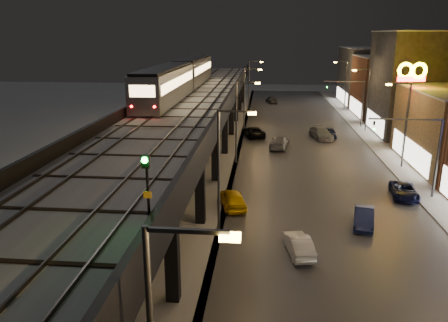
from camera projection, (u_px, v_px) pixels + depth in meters
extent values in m
cube|color=#46474D|center=(308.00, 155.00, 51.22)|extent=(17.00, 120.00, 0.06)
cube|color=#9FA1A8|center=(396.00, 157.00, 50.31)|extent=(4.00, 120.00, 0.14)
cube|color=#9FA1A8|center=(194.00, 152.00, 52.42)|extent=(11.00, 120.00, 0.06)
cube|color=black|center=(189.00, 109.00, 47.94)|extent=(9.00, 100.00, 1.00)
cube|color=black|center=(36.00, 249.00, 23.35)|extent=(0.70, 0.70, 5.30)
cube|color=black|center=(172.00, 256.00, 22.69)|extent=(0.70, 0.70, 5.30)
cube|color=black|center=(99.00, 208.00, 22.32)|extent=(8.00, 0.60, 0.50)
cube|color=black|center=(103.00, 187.00, 32.91)|extent=(0.70, 0.70, 5.30)
cube|color=black|center=(200.00, 190.00, 32.25)|extent=(0.70, 0.70, 5.30)
cube|color=black|center=(150.00, 156.00, 31.88)|extent=(8.00, 0.60, 0.50)
cube|color=black|center=(140.00, 152.00, 42.46)|extent=(0.70, 0.70, 5.30)
cube|color=black|center=(215.00, 154.00, 41.80)|extent=(0.70, 0.70, 5.30)
cube|color=black|center=(176.00, 128.00, 41.43)|extent=(8.00, 0.60, 0.50)
cube|color=black|center=(163.00, 130.00, 52.02)|extent=(0.70, 0.70, 5.30)
cube|color=black|center=(225.00, 132.00, 51.36)|extent=(0.70, 0.70, 5.30)
cube|color=black|center=(193.00, 110.00, 50.99)|extent=(8.00, 0.60, 0.50)
cube|color=black|center=(179.00, 115.00, 61.58)|extent=(0.70, 0.70, 5.30)
cube|color=black|center=(231.00, 116.00, 60.92)|extent=(0.70, 0.70, 5.30)
cube|color=black|center=(205.00, 98.00, 60.55)|extent=(8.00, 0.60, 0.50)
cube|color=black|center=(191.00, 104.00, 71.14)|extent=(0.70, 0.70, 5.30)
cube|color=black|center=(236.00, 105.00, 70.47)|extent=(0.70, 0.70, 5.30)
cube|color=black|center=(213.00, 89.00, 70.10)|extent=(8.00, 0.60, 0.50)
cube|color=black|center=(200.00, 96.00, 80.69)|extent=(0.70, 0.70, 5.30)
cube|color=black|center=(240.00, 97.00, 80.03)|extent=(0.70, 0.70, 5.30)
cube|color=black|center=(220.00, 83.00, 79.66)|extent=(8.00, 0.60, 0.50)
cube|color=black|center=(207.00, 90.00, 90.25)|extent=(0.70, 0.70, 5.30)
cube|color=black|center=(243.00, 90.00, 89.59)|extent=(0.70, 0.70, 5.30)
cube|color=black|center=(225.00, 77.00, 89.22)|extent=(8.00, 0.60, 0.50)
cube|color=#B2B7C1|center=(189.00, 104.00, 47.78)|extent=(8.40, 100.00, 0.16)
cube|color=#332D28|center=(160.00, 102.00, 48.02)|extent=(0.08, 98.00, 0.16)
cube|color=#332D28|center=(173.00, 102.00, 47.89)|extent=(0.08, 98.00, 0.16)
cube|color=#332D28|center=(200.00, 102.00, 47.62)|extent=(0.08, 98.00, 0.16)
cube|color=#332D28|center=(213.00, 103.00, 47.49)|extent=(0.08, 98.00, 0.16)
cube|color=black|center=(72.00, 206.00, 19.08)|extent=(7.80, 0.24, 0.06)
cube|color=black|center=(158.00, 129.00, 34.37)|extent=(7.80, 0.24, 0.06)
cube|color=black|center=(192.00, 100.00, 49.66)|extent=(7.80, 0.24, 0.06)
cube|color=black|center=(209.00, 84.00, 64.95)|extent=(7.80, 0.24, 0.06)
cube|color=black|center=(220.00, 75.00, 80.24)|extent=(7.80, 0.24, 0.06)
cube|color=black|center=(228.00, 100.00, 47.26)|extent=(0.30, 100.00, 1.10)
cube|color=black|center=(150.00, 99.00, 48.03)|extent=(0.30, 100.00, 1.10)
cube|color=silver|center=(409.00, 151.00, 46.97)|extent=(0.10, 12.00, 2.40)
cube|color=#2C2B30|center=(423.00, 85.00, 60.21)|extent=(12.00, 13.00, 14.00)
cube|color=silver|center=(374.00, 122.00, 62.27)|extent=(0.10, 10.40, 2.40)
cube|color=#B2B7C1|center=(430.00, 31.00, 58.23)|extent=(12.20, 13.20, 0.16)
cube|color=brown|center=(393.00, 87.00, 74.15)|extent=(12.00, 12.00, 10.00)
cube|color=silver|center=(355.00, 107.00, 75.65)|extent=(0.10, 9.60, 2.40)
cube|color=#B2B7C1|center=(396.00, 57.00, 72.73)|extent=(12.20, 12.20, 0.16)
cube|color=#393939|center=(374.00, 77.00, 87.39)|extent=(12.00, 16.00, 11.00)
cube|color=silver|center=(342.00, 96.00, 89.03)|extent=(0.10, 12.80, 2.40)
cube|color=#B2B7C1|center=(377.00, 48.00, 85.83)|extent=(12.20, 16.20, 0.16)
cube|color=#38383A|center=(187.00, 231.00, 11.14)|extent=(2.20, 0.12, 0.12)
cube|color=gold|center=(230.00, 237.00, 11.07)|extent=(0.55, 0.28, 0.18)
cylinder|color=#38383A|center=(219.00, 175.00, 29.67)|extent=(0.18, 0.18, 9.00)
cube|color=#38383A|center=(235.00, 111.00, 28.34)|extent=(2.20, 0.12, 0.12)
cube|color=gold|center=(252.00, 113.00, 28.27)|extent=(0.55, 0.28, 0.18)
cylinder|color=#38383A|center=(236.00, 123.00, 46.87)|extent=(0.18, 0.18, 9.00)
cube|color=#38383A|center=(247.00, 82.00, 45.54)|extent=(2.20, 0.12, 0.12)
cube|color=gold|center=(258.00, 83.00, 45.48)|extent=(0.55, 0.28, 0.18)
cylinder|color=#38383A|center=(406.00, 126.00, 45.29)|extent=(0.18, 0.18, 9.00)
cube|color=#38383A|center=(400.00, 83.00, 44.16)|extent=(2.20, 0.12, 0.12)
cube|color=gold|center=(389.00, 85.00, 44.29)|extent=(0.55, 0.28, 0.18)
cylinder|color=#38383A|center=(244.00, 99.00, 64.08)|extent=(0.18, 0.18, 9.00)
cube|color=#38383A|center=(252.00, 69.00, 62.74)|extent=(2.20, 0.12, 0.12)
cube|color=gold|center=(260.00, 70.00, 62.68)|extent=(0.55, 0.28, 0.18)
cylinder|color=#38383A|center=(368.00, 101.00, 62.49)|extent=(0.18, 0.18, 9.00)
cube|color=#38383A|center=(363.00, 70.00, 61.36)|extent=(2.20, 0.12, 0.12)
cube|color=gold|center=(355.00, 70.00, 61.49)|extent=(0.55, 0.28, 0.18)
cylinder|color=#38383A|center=(249.00, 85.00, 81.28)|extent=(0.18, 0.18, 9.00)
cube|color=#38383A|center=(255.00, 61.00, 79.95)|extent=(2.20, 0.12, 0.12)
cube|color=gold|center=(261.00, 62.00, 79.88)|extent=(0.55, 0.28, 0.18)
cylinder|color=#38383A|center=(346.00, 86.00, 79.70)|extent=(0.18, 0.18, 9.00)
cube|color=#38383A|center=(342.00, 62.00, 78.56)|extent=(2.20, 0.12, 0.12)
cube|color=gold|center=(335.00, 62.00, 78.69)|extent=(0.55, 0.28, 0.18)
cylinder|color=#38383A|center=(437.00, 159.00, 36.97)|extent=(0.20, 0.20, 7.00)
cube|color=#38383A|center=(405.00, 119.00, 36.29)|extent=(6.00, 0.12, 0.12)
imported|color=black|center=(374.00, 125.00, 36.65)|extent=(0.20, 0.16, 1.00)
sphere|color=#0CFF26|center=(374.00, 128.00, 36.58)|extent=(0.18, 0.18, 0.18)
cylinder|color=#38383A|center=(363.00, 105.00, 65.64)|extent=(0.20, 0.20, 7.00)
cube|color=#38383A|center=(344.00, 82.00, 64.96)|extent=(6.00, 0.12, 0.12)
imported|color=black|center=(327.00, 85.00, 65.32)|extent=(0.20, 0.16, 1.00)
sphere|color=#0CFF26|center=(327.00, 87.00, 65.25)|extent=(0.18, 0.18, 0.18)
cube|color=gray|center=(165.00, 85.00, 47.35)|extent=(3.05, 18.40, 3.47)
cube|color=black|center=(165.00, 68.00, 46.83)|extent=(2.73, 17.88, 0.26)
cube|color=#FFD184|center=(151.00, 81.00, 47.35)|extent=(0.05, 16.83, 0.95)
cube|color=#FFD184|center=(179.00, 81.00, 47.08)|extent=(0.05, 16.83, 0.95)
cube|color=gray|center=(194.00, 71.00, 65.71)|extent=(3.05, 18.40, 3.47)
cube|color=black|center=(193.00, 58.00, 65.19)|extent=(2.73, 17.88, 0.26)
cube|color=#FFD184|center=(184.00, 68.00, 65.72)|extent=(0.05, 16.83, 0.95)
cube|color=#FFD184|center=(204.00, 68.00, 65.44)|extent=(0.05, 16.83, 0.95)
cube|color=#FFD184|center=(142.00, 91.00, 38.40)|extent=(2.31, 0.05, 1.05)
sphere|color=#FF0C0C|center=(131.00, 106.00, 38.86)|extent=(0.21, 0.21, 0.21)
sphere|color=#FF0C0C|center=(154.00, 107.00, 38.67)|extent=(0.21, 0.21, 0.21)
cylinder|color=black|center=(148.00, 189.00, 16.76)|extent=(0.11, 0.11, 2.75)
cube|color=black|center=(146.00, 162.00, 16.32)|extent=(0.29, 0.16, 0.50)
sphere|color=#0CFF26|center=(145.00, 160.00, 16.18)|extent=(0.24, 0.24, 0.24)
cube|color=yellow|center=(147.00, 195.00, 16.71)|extent=(0.32, 0.04, 0.27)
imported|color=#DFAC04|center=(232.00, 199.00, 35.61)|extent=(2.90, 4.71, 1.50)
imported|color=silver|center=(298.00, 245.00, 28.12)|extent=(2.04, 4.06, 1.28)
imported|color=black|center=(254.00, 132.00, 60.26)|extent=(3.60, 5.48, 1.40)
imported|color=gray|center=(279.00, 143.00, 54.13)|extent=(2.87, 5.39, 1.49)
imported|color=#3D3E3F|center=(272.00, 100.00, 89.46)|extent=(2.70, 4.52, 1.44)
imported|color=#121B48|center=(364.00, 218.00, 32.21)|extent=(2.18, 4.18, 1.31)
imported|color=#0D1034|center=(404.00, 191.00, 37.76)|extent=(2.55, 4.65, 1.23)
imported|color=gray|center=(321.00, 134.00, 59.00)|extent=(3.30, 5.58, 1.52)
imported|color=#111737|center=(330.00, 133.00, 59.98)|extent=(1.57, 3.70, 1.25)
cylinder|color=#38383A|center=(406.00, 122.00, 48.37)|extent=(0.24, 0.24, 8.73)
cube|color=#FF0C0C|center=(411.00, 79.00, 47.05)|extent=(3.06, 0.25, 0.55)
torus|color=#FFF600|center=(406.00, 71.00, 46.87)|extent=(1.80, 0.66, 1.77)
torus|color=#FFF600|center=(419.00, 71.00, 46.74)|extent=(1.80, 0.66, 1.77)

